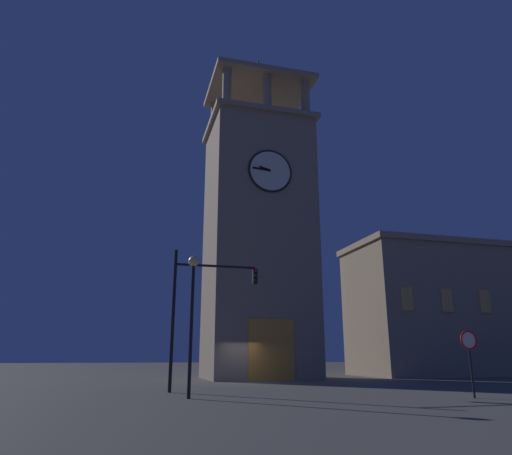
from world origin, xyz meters
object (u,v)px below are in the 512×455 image
Objects in this scene: clocktower at (258,238)px; no_horn_sign at (469,345)px; traffic_signal_near at (200,298)px; adjacent_wing_building at (471,310)px; street_lamp at (192,298)px.

no_horn_sign is at bearing 101.92° from clocktower.
traffic_signal_near reaches higher than no_horn_sign.
adjacent_wing_building is at bearing -176.32° from clocktower.
adjacent_wing_building is 3.93× the size of street_lamp.
adjacent_wing_building is at bearing -153.70° from traffic_signal_near.
traffic_signal_near is 3.52m from street_lamp.
traffic_signal_near is at bearing 26.30° from adjacent_wing_building.
no_horn_sign is (-9.84, 6.09, -2.24)m from traffic_signal_near.
traffic_signal_near is (26.07, 12.89, -1.31)m from adjacent_wing_building.
clocktower reaches higher than street_lamp.
adjacent_wing_building is 31.49m from street_lamp.
clocktower is at bearing -117.74° from traffic_signal_near.
clocktower reaches higher than no_horn_sign.
no_horn_sign is at bearing 165.83° from street_lamp.
clocktower is 4.07× the size of traffic_signal_near.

